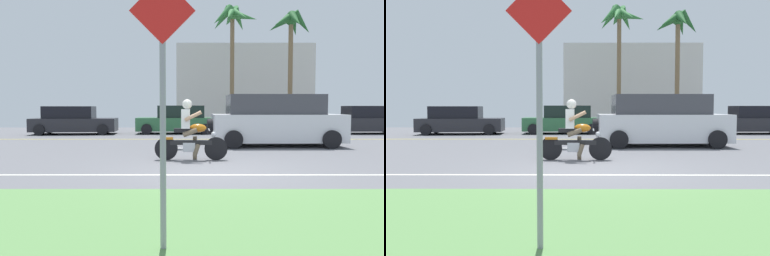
{
  "view_description": "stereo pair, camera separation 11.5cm",
  "coord_description": "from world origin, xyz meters",
  "views": [
    {
      "loc": [
        -0.47,
        -8.46,
        1.44
      ],
      "look_at": [
        -0.44,
        3.61,
        0.76
      ],
      "focal_mm": 35.24,
      "sensor_mm": 36.0,
      "label": 1
    },
    {
      "loc": [
        -0.35,
        -8.46,
        1.44
      ],
      "look_at": [
        -0.44,
        3.61,
        0.76
      ],
      "focal_mm": 35.24,
      "sensor_mm": 36.0,
      "label": 2
    }
  ],
  "objects": [
    {
      "name": "parked_car_0",
      "position": [
        -6.78,
        11.52,
        0.69
      ],
      "size": [
        4.49,
        2.19,
        1.48
      ],
      "color": "#232328",
      "rests_on": "ground"
    },
    {
      "name": "suv_nearby",
      "position": [
        2.61,
        5.46,
        0.92
      ],
      "size": [
        4.93,
        2.23,
        1.89
      ],
      "color": "silver",
      "rests_on": "ground"
    },
    {
      "name": "palm_tree_1",
      "position": [
        2.08,
        15.6,
        6.74
      ],
      "size": [
        3.14,
        3.25,
        7.9
      ],
      "color": "brown",
      "rests_on": "ground"
    },
    {
      "name": "parked_car_3",
      "position": [
        8.98,
        11.94,
        0.7
      ],
      "size": [
        4.45,
        1.92,
        1.5
      ],
      "color": "#232328",
      "rests_on": "ground"
    },
    {
      "name": "lane_line_far",
      "position": [
        0.0,
        8.3,
        0.0
      ],
      "size": [
        50.4,
        0.12,
        0.01
      ],
      "primitive_type": "cube",
      "color": "yellow",
      "rests_on": "ground"
    },
    {
      "name": "palm_tree_0",
      "position": [
        5.55,
        14.72,
        6.11
      ],
      "size": [
        2.86,
        2.93,
        7.36
      ],
      "color": "brown",
      "rests_on": "ground"
    },
    {
      "name": "grass_median",
      "position": [
        0.0,
        -4.1,
        0.03
      ],
      "size": [
        56.0,
        3.8,
        0.06
      ],
      "primitive_type": "cube",
      "color": "#5B8C4C",
      "rests_on": "ground"
    },
    {
      "name": "lane_line_near",
      "position": [
        0.0,
        -0.57,
        0.0
      ],
      "size": [
        50.4,
        0.12,
        0.01
      ],
      "primitive_type": "cube",
      "color": "silver",
      "rests_on": "ground"
    },
    {
      "name": "street_sign",
      "position": [
        -0.75,
        -4.86,
        1.61
      ],
      "size": [
        0.62,
        0.06,
        2.65
      ],
      "color": "gray",
      "rests_on": "ground"
    },
    {
      "name": "building_far",
      "position": [
        3.45,
        21.0,
        3.04
      ],
      "size": [
        10.09,
        4.0,
        6.08
      ],
      "primitive_type": "cube",
      "color": "beige",
      "rests_on": "ground"
    },
    {
      "name": "motorcyclist",
      "position": [
        -0.51,
        1.69,
        0.7
      ],
      "size": [
        1.97,
        0.64,
        1.65
      ],
      "color": "black",
      "rests_on": "ground"
    },
    {
      "name": "ground",
      "position": [
        0.0,
        3.0,
        -0.02
      ],
      "size": [
        56.0,
        30.0,
        0.04
      ],
      "primitive_type": "cube",
      "color": "slate"
    },
    {
      "name": "parked_car_2",
      "position": [
        3.69,
        11.9,
        0.7
      ],
      "size": [
        4.28,
        2.09,
        1.48
      ],
      "color": "silver",
      "rests_on": "ground"
    },
    {
      "name": "parked_car_1",
      "position": [
        -1.25,
        12.04,
        0.71
      ],
      "size": [
        4.31,
        2.04,
        1.52
      ],
      "color": "#2D663D",
      "rests_on": "ground"
    }
  ]
}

